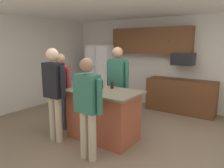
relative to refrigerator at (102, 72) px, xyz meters
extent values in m
plane|color=#7F6B56|center=(2.00, -2.38, -0.91)|extent=(7.04, 7.04, 0.00)
plane|color=white|center=(2.00, -2.38, 1.69)|extent=(7.04, 7.04, 0.00)
cube|color=silver|center=(2.00, 0.42, 0.39)|extent=(6.40, 0.10, 2.60)
cube|color=silver|center=(-1.20, -2.38, 0.39)|extent=(0.10, 5.60, 2.60)
cube|color=brown|center=(1.60, 0.22, 1.02)|extent=(2.40, 0.35, 0.75)
sphere|color=#4C3823|center=(2.20, 0.03, 1.02)|extent=(0.04, 0.04, 0.04)
cube|color=brown|center=(2.60, 0.10, -0.46)|extent=(1.80, 0.60, 0.90)
sphere|color=#4C3823|center=(3.05, -0.22, -0.46)|extent=(0.04, 0.04, 0.04)
cube|color=white|center=(0.00, 0.02, 0.00)|extent=(0.86, 0.70, 1.81)
cube|color=white|center=(-0.21, -0.35, 0.00)|extent=(0.40, 0.04, 1.73)
cube|color=white|center=(0.21, -0.35, 0.00)|extent=(0.40, 0.04, 1.73)
cylinder|color=#B2B2B7|center=(0.00, -0.38, 0.09)|extent=(0.02, 0.02, 0.35)
cube|color=black|center=(2.60, 0.12, 0.54)|extent=(0.56, 0.40, 0.32)
cube|color=#9E4C33|center=(1.86, -2.44, -0.44)|extent=(1.28, 0.74, 0.93)
cube|color=#756651|center=(1.86, -2.44, 0.04)|extent=(1.42, 0.88, 0.04)
cylinder|color=#383842|center=(0.72, -2.54, -0.50)|extent=(0.13, 0.13, 0.80)
cylinder|color=#383842|center=(0.89, -2.54, -0.50)|extent=(0.13, 0.13, 0.80)
cube|color=maroon|center=(0.81, -2.54, 0.20)|extent=(0.38, 0.22, 0.60)
sphere|color=tan|center=(0.81, -2.54, 0.64)|extent=(0.22, 0.22, 0.22)
cylinder|color=maroon|center=(0.57, -2.54, 0.18)|extent=(0.09, 0.09, 0.54)
cylinder|color=maroon|center=(1.05, -2.54, 0.18)|extent=(0.09, 0.09, 0.54)
cylinder|color=tan|center=(2.04, -3.21, -0.51)|extent=(0.13, 0.13, 0.80)
cylinder|color=tan|center=(2.21, -3.21, -0.51)|extent=(0.13, 0.13, 0.80)
cube|color=#2D6651|center=(2.12, -3.21, 0.19)|extent=(0.38, 0.22, 0.60)
sphere|color=#8C664C|center=(2.12, -3.21, 0.63)|extent=(0.22, 0.22, 0.22)
cylinder|color=#2D6651|center=(1.88, -3.21, 0.17)|extent=(0.09, 0.09, 0.54)
cylinder|color=#2D6651|center=(2.36, -3.21, 0.17)|extent=(0.09, 0.09, 0.54)
cylinder|color=tan|center=(1.08, -3.04, -0.47)|extent=(0.13, 0.13, 0.86)
cylinder|color=tan|center=(1.25, -3.04, -0.47)|extent=(0.13, 0.13, 0.86)
cube|color=black|center=(1.16, -3.04, 0.28)|extent=(0.38, 0.22, 0.65)
sphere|color=beige|center=(1.16, -3.04, 0.75)|extent=(0.23, 0.23, 0.23)
cylinder|color=black|center=(0.92, -3.04, 0.26)|extent=(0.09, 0.09, 0.58)
cylinder|color=black|center=(1.40, -3.04, 0.26)|extent=(0.09, 0.09, 0.58)
cylinder|color=#232D4C|center=(1.59, -1.66, -0.47)|extent=(0.13, 0.13, 0.87)
cylinder|color=#232D4C|center=(1.76, -1.66, -0.47)|extent=(0.13, 0.13, 0.87)
cube|color=#2D6651|center=(1.68, -1.66, 0.29)|extent=(0.38, 0.22, 0.65)
sphere|color=tan|center=(1.68, -1.66, 0.76)|extent=(0.23, 0.23, 0.23)
cylinder|color=#2D6651|center=(1.44, -1.66, 0.27)|extent=(0.09, 0.09, 0.58)
cylinder|color=#2D6651|center=(1.92, -1.66, 0.27)|extent=(0.09, 0.09, 0.58)
cylinder|color=black|center=(1.89, -2.18, 0.13)|extent=(0.06, 0.06, 0.13)
cylinder|color=black|center=(1.70, -2.29, 0.15)|extent=(0.06, 0.06, 0.16)
cylinder|color=black|center=(1.87, -2.60, 0.14)|extent=(0.07, 0.07, 0.15)
camera|label=1|loc=(4.25, -5.63, 0.95)|focal=34.22mm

